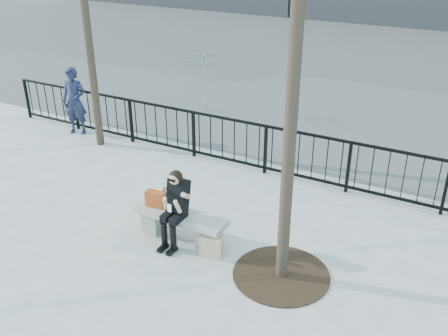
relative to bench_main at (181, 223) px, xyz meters
The scene contains 10 objects.
ground 0.30m from the bench_main, ahead, with size 120.00×120.00×0.00m, color #969591.
street_surface 15.00m from the bench_main, 90.00° to the left, with size 60.00×23.00×0.01m, color #474747.
railing 3.01m from the bench_main, 90.00° to the left, with size 14.00×0.06×1.10m.
tree_grate 1.92m from the bench_main, ahead, with size 1.50×1.50×0.02m, color black.
bench_main is the anchor object (origin of this frame).
seated_woman 0.40m from the bench_main, 90.00° to the right, with size 0.50×0.64×1.34m.
handbag 0.61m from the bench_main, behind, with size 0.34×0.16×0.28m, color #A93E14.
shopping_bag 0.75m from the bench_main, 16.01° to the right, with size 0.38×0.14×0.36m, color beige.
standing_man 5.76m from the bench_main, 150.76° to the left, with size 0.63×0.41×1.71m, color black.
vendor_umbrella 6.60m from the bench_main, 117.32° to the left, with size 1.86×1.89×1.70m, color gold.
Camera 1 is at (4.10, -5.94, 4.85)m, focal length 40.00 mm.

